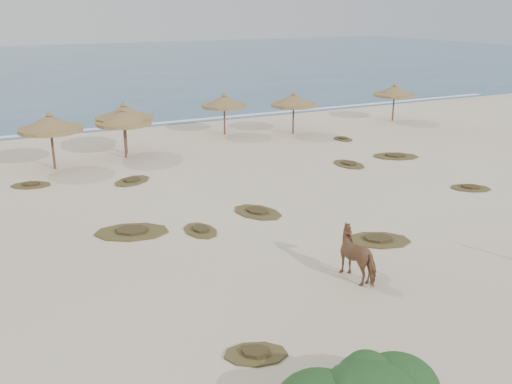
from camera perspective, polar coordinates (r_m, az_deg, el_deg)
ground at (r=20.53m, az=7.48°, el=-6.38°), size 160.00×160.00×0.00m
ocean at (r=91.39m, az=-20.20°, el=11.74°), size 200.00×100.00×0.01m
foam_line at (r=43.55m, az=-11.97°, el=6.54°), size 70.00×0.60×0.01m
palapa_1 at (r=32.46m, az=-19.90°, el=6.41°), size 3.67×3.67×3.18m
palapa_2 at (r=33.80m, az=-13.13°, el=7.19°), size 3.42×3.42×3.00m
palapa_3 at (r=34.69m, az=-13.06°, el=7.67°), size 4.29×4.29×3.15m
palapa_4 at (r=39.26m, az=-3.19°, el=8.99°), size 3.70×3.70×2.90m
palapa_5 at (r=39.48m, az=3.79°, el=9.09°), size 4.15×4.15×2.95m
palapa_6 at (r=45.20m, az=13.69°, el=9.76°), size 3.30×3.30×2.94m
horse at (r=18.81m, az=10.30°, el=-6.18°), size 1.08×2.01×1.63m
scrub_1 at (r=22.88m, az=-12.31°, el=-3.88°), size 3.38×2.76×0.16m
scrub_2 at (r=22.60m, az=-5.58°, el=-3.82°), size 1.34×1.93×0.16m
scrub_3 at (r=24.45m, az=0.14°, el=-2.00°), size 2.33×2.80×0.16m
scrub_4 at (r=29.57m, az=20.65°, el=0.40°), size 2.29×2.09×0.16m
scrub_5 at (r=34.57m, az=13.78°, el=3.52°), size 3.17×2.79×0.16m
scrub_6 at (r=30.24m, az=-21.58°, el=0.67°), size 2.26×1.86×0.16m
scrub_7 at (r=32.27m, az=9.26°, el=2.78°), size 1.54×2.25×0.16m
scrub_9 at (r=22.09m, az=12.10°, el=-4.68°), size 2.93×2.56×0.16m
scrub_10 at (r=38.45m, az=8.71°, el=5.28°), size 1.20×1.73×0.16m
scrub_11 at (r=15.05m, az=-0.03°, el=-15.85°), size 1.95×1.62×0.16m
scrub_13 at (r=29.48m, az=-12.29°, el=1.12°), size 2.56×2.38×0.16m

